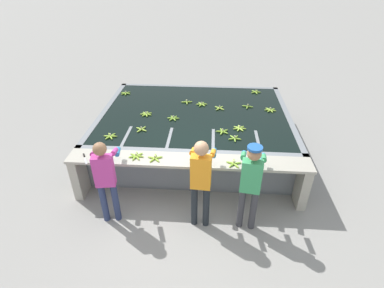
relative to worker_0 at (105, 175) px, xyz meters
name	(u,v)px	position (x,y,z in m)	size (l,w,h in m)	color
ground_plane	(188,206)	(1.30, 0.37, -0.94)	(80.00, 80.00, 0.00)	gray
wash_tank	(195,130)	(1.30, 2.51, -0.49)	(4.35, 3.42, 0.91)	gray
work_ledge	(188,172)	(1.30, 0.59, -0.30)	(4.35, 0.45, 0.91)	#A8A393
worker_0	(105,175)	(0.00, 0.00, 0.00)	(0.48, 0.73, 1.58)	navy
worker_1	(201,177)	(1.55, 0.00, 0.06)	(0.44, 0.73, 1.67)	#1E2328
worker_2	(251,180)	(2.34, -0.01, 0.04)	(0.48, 0.74, 1.62)	#38383D
banana_bunch_floating_0	(202,104)	(1.44, 2.94, -0.02)	(0.28, 0.27, 0.08)	#8CB738
banana_bunch_floating_1	(248,106)	(2.55, 2.90, -0.02)	(0.28, 0.28, 0.08)	#75A333
banana_bunch_floating_2	(173,118)	(0.84, 2.15, -0.02)	(0.28, 0.26, 0.08)	#75A333
banana_bunch_floating_3	(223,131)	(1.93, 1.62, -0.02)	(0.26, 0.28, 0.08)	#7FAD33
banana_bunch_floating_4	(126,93)	(-0.58, 3.51, -0.02)	(0.28, 0.28, 0.08)	#7FAD33
banana_bunch_floating_5	(187,102)	(1.07, 3.06, -0.02)	(0.28, 0.28, 0.08)	#8CB738
banana_bunch_floating_6	(220,108)	(1.87, 2.75, -0.02)	(0.24, 0.24, 0.08)	#9EC642
banana_bunch_floating_7	(146,114)	(0.20, 2.31, -0.02)	(0.28, 0.28, 0.08)	#8CB738
banana_bunch_floating_8	(270,110)	(3.06, 2.74, -0.02)	(0.28, 0.28, 0.08)	#93BC3D
banana_bunch_floating_9	(141,129)	(0.25, 1.60, -0.02)	(0.26, 0.26, 0.08)	#9EC642
banana_bunch_floating_10	(110,136)	(-0.31, 1.28, -0.02)	(0.28, 0.26, 0.08)	#8CB738
banana_bunch_floating_11	(239,128)	(2.28, 1.79, -0.02)	(0.28, 0.28, 0.08)	#9EC642
banana_bunch_floating_12	(235,138)	(2.16, 1.37, -0.02)	(0.28, 0.27, 0.08)	#75A333
banana_bunch_floating_13	(256,92)	(2.84, 3.83, -0.02)	(0.27, 0.27, 0.08)	#8CB738
banana_bunch_ledge_0	(234,164)	(2.10, 0.50, -0.01)	(0.28, 0.27, 0.08)	#8CB738
banana_bunch_ledge_1	(136,156)	(0.37, 0.61, -0.01)	(0.28, 0.28, 0.08)	#8CB738
banana_bunch_ledge_2	(155,158)	(0.71, 0.57, -0.01)	(0.28, 0.27, 0.08)	#8CB738
knife_0	(85,157)	(-0.55, 0.53, -0.02)	(0.20, 0.32, 0.02)	silver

